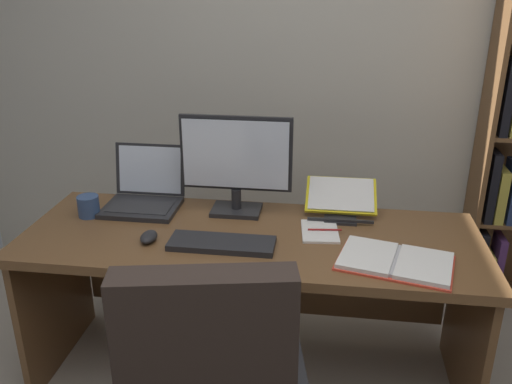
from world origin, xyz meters
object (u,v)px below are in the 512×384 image
notepad (320,231)px  pen (325,230)px  laptop (144,195)px  reading_stand_with_book (341,199)px  monitor (236,165)px  coffee_mug (89,206)px  desk (253,265)px  keyboard (222,243)px  open_binder (395,261)px  computer_mouse (149,237)px

notepad → pen: bearing=0.0°
laptop → reading_stand_with_book: (0.90, 0.05, 0.01)m
monitor → pen: 0.48m
notepad → coffee_mug: (-1.02, 0.03, 0.04)m
notepad → coffee_mug: 1.03m
desk → reading_stand_with_book: 0.49m
pen → reading_stand_with_book: bearing=73.6°
laptop → notepad: 0.83m
desk → keyboard: 0.30m
open_binder → laptop: bearing=173.9°
pen → coffee_mug: 1.04m
coffee_mug → pen: bearing=-1.4°
monitor → open_binder: (0.67, -0.39, -0.21)m
monitor → open_binder: monitor is taller
monitor → computer_mouse: 0.50m
reading_stand_with_book → notepad: size_ratio=1.50×
desk → monitor: monitor is taller
desk → monitor: size_ratio=3.83×
keyboard → open_binder: (0.67, -0.05, -0.00)m
open_binder → reading_stand_with_book: bearing=127.8°
reading_stand_with_book → computer_mouse: bearing=-152.5°
desk → pen: size_ratio=13.55×
desk → notepad: notepad is taller
reading_stand_with_book → pen: reading_stand_with_book is taller
reading_stand_with_book → open_binder: size_ratio=0.68×
keyboard → monitor: bearing=90.0°
reading_stand_with_book → coffee_mug: size_ratio=3.31×
laptop → keyboard: laptop is taller
laptop → reading_stand_with_book: laptop is taller
computer_mouse → notepad: 0.70m
coffee_mug → computer_mouse: bearing=-30.7°
desk → monitor: 0.45m
monitor → coffee_mug: size_ratio=5.20×
notepad → pen: size_ratio=1.50×
reading_stand_with_book → pen: (-0.07, -0.22, -0.05)m
monitor → laptop: (-0.43, 0.01, -0.17)m
keyboard → coffee_mug: bearing=162.5°
monitor → coffee_mug: bearing=-168.0°
pen → monitor: bearing=158.0°
reading_stand_with_book → coffee_mug: bearing=-170.0°
notepad → reading_stand_with_book: bearing=68.9°
pen → computer_mouse: bearing=-165.7°
desk → monitor: (-0.10, 0.14, 0.41)m
laptop → pen: 0.85m
monitor → keyboard: monitor is taller
open_binder → pen: open_binder is taller
open_binder → monitor: bearing=163.3°
monitor → keyboard: (-0.00, -0.34, -0.21)m
monitor → laptop: 0.47m
monitor → laptop: bearing=179.1°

